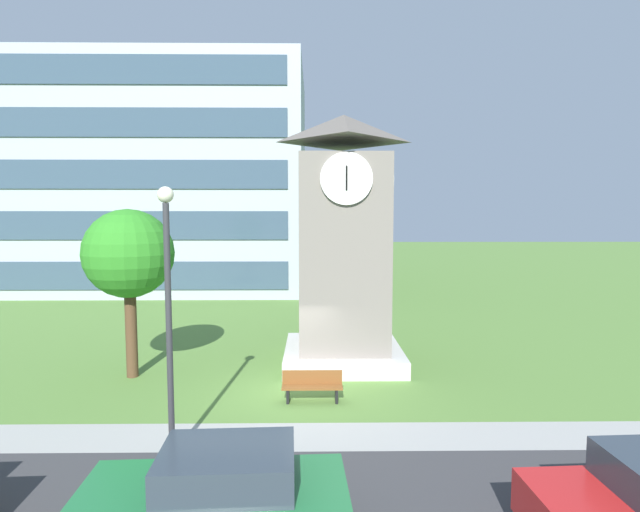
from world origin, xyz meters
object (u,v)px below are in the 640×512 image
park_bench (312,386)px  parked_car_green (218,497)px  clock_tower (343,255)px  street_lamp (168,293)px  tree_streetside (129,255)px

park_bench → parked_car_green: bearing=-103.5°
clock_tower → street_lamp: bearing=-121.0°
street_lamp → parked_car_green: street_lamp is taller
tree_streetside → street_lamp: bearing=-62.5°
tree_streetside → parked_car_green: (4.61, -8.76, -3.33)m
parked_car_green → street_lamp: bearing=118.2°
clock_tower → park_bench: (-1.14, -3.83, -3.57)m
park_bench → street_lamp: bearing=-133.3°
street_lamp → tree_streetside: 6.42m
park_bench → street_lamp: 5.74m
street_lamp → parked_car_green: (1.65, -3.07, -2.94)m
clock_tower → park_bench: size_ratio=5.06×
street_lamp → tree_streetside: street_lamp is taller
park_bench → parked_car_green: 6.67m
park_bench → street_lamp: (-3.21, -3.40, 3.34)m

